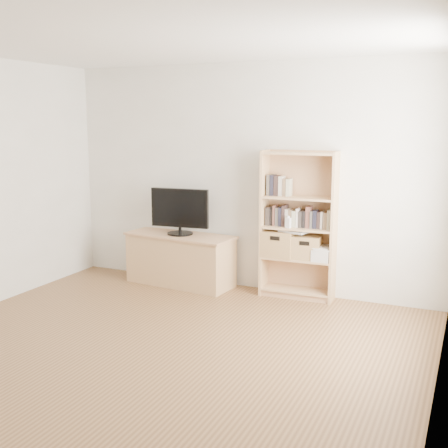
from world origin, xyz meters
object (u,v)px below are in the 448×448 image
Objects in this scene: television at (180,211)px; baby_monitor at (288,223)px; tv_stand at (181,260)px; bookshelf at (298,225)px; basket_left at (279,243)px; basket_right at (307,247)px; laptop at (294,231)px.

baby_monitor is (1.34, 0.00, -0.04)m from television.
baby_monitor is (1.34, 0.00, 0.56)m from tv_stand.
baby_monitor is (-0.09, -0.09, 0.04)m from bookshelf.
bookshelf is at bearing 9.61° from tv_stand.
basket_left is (1.21, 0.08, -0.30)m from television.
tv_stand is 1.53m from bookshelf.
basket_right is at bearing -1.95° from television.
basket_left is 1.13× the size of basket_right.
television reaches higher than basket_left.
television is at bearing 0.00° from tv_stand.
bookshelf reaches higher than tv_stand.
baby_monitor is 0.31× the size of basket_left.
basket_left reaches higher than tv_stand.
tv_stand is at bearing -161.99° from laptop.
bookshelf reaches higher than baby_monitor.
laptop is (-0.14, -0.02, 0.17)m from basket_right.
basket_right is (0.10, -0.00, -0.23)m from bookshelf.
basket_left is at bearing -167.65° from laptop.
baby_monitor is at bearing -135.00° from bookshelf.
television reaches higher than tv_stand.
bookshelf is at bearing 42.91° from laptop.
bookshelf is 5.38× the size of laptop.
baby_monitor reaches higher than tv_stand.
laptop is at bearing -177.01° from basket_right.
tv_stand is at bearing -178.00° from bookshelf.
basket_right is at bearing 22.45° from laptop.
laptop is (1.39, 0.08, -0.14)m from television.
baby_monitor is 0.36× the size of laptop.
basket_right is at bearing -2.60° from bookshelf.
bookshelf is at bearing 174.65° from basket_right.
baby_monitor is at bearing -5.39° from television.
television reaches higher than laptop.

